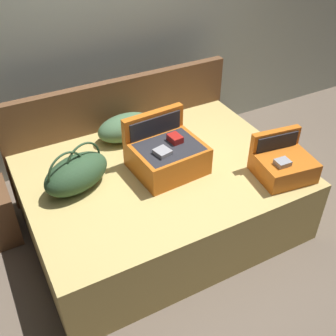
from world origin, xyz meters
TOP-DOWN VIEW (x-y plane):
  - ground_plane at (0.00, 0.00)m, footprint 12.00×12.00m
  - back_wall at (0.00, 1.65)m, footprint 8.00×0.10m
  - bed at (0.00, 0.40)m, footprint 2.06×1.50m
  - headboard at (0.00, 1.19)m, footprint 2.10×0.08m
  - hard_case_large at (0.05, 0.41)m, footprint 0.54×0.50m
  - hard_case_medium at (0.78, -0.08)m, footprint 0.45×0.41m
  - duffel_bag at (-0.62, 0.51)m, footprint 0.58×0.46m
  - pillow_near_headboard at (-0.05, 0.94)m, footprint 0.51×0.31m

SIDE VIEW (x-z plane):
  - ground_plane at x=0.00m, z-range 0.00..0.00m
  - bed at x=0.00m, z-range 0.00..0.56m
  - headboard at x=0.00m, z-range 0.00..0.99m
  - hard_case_medium at x=0.78m, z-range 0.51..0.82m
  - pillow_near_headboard at x=-0.05m, z-range 0.56..0.78m
  - duffel_bag at x=-0.62m, z-range 0.52..0.86m
  - hard_case_large at x=0.05m, z-range 0.50..0.90m
  - back_wall at x=0.00m, z-range 0.00..2.60m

